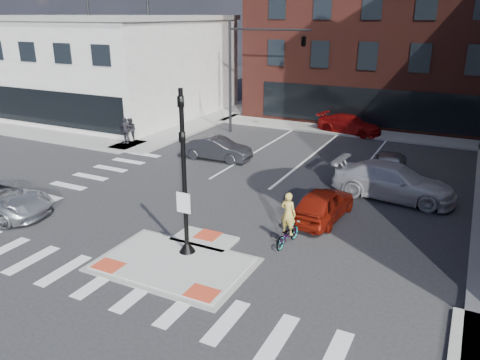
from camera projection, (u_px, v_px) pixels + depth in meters
The scene contains 17 objects.
ground at pixel (181, 259), 16.93m from camera, with size 120.00×120.00×0.00m, color #28282B.
refuge_island at pixel (177, 261), 16.70m from camera, with size 5.40×4.65×0.13m.
sidewalk_nw at pixel (111, 126), 36.88m from camera, with size 23.50×20.50×0.15m.
sidewalk_n at pixel (383, 135), 34.15m from camera, with size 26.00×3.00×0.15m, color gray.
building_nw at pixel (97, 63), 41.65m from camera, with size 20.40×16.40×14.40m.
building_n at pixel (415, 21), 39.97m from camera, with size 24.40×18.40×15.50m.
building_far_left at pixel (376, 42), 60.71m from camera, with size 10.00×12.00×10.00m, color slate.
signal_pole at pixel (185, 195), 16.48m from camera, with size 0.60×0.60×5.98m.
mast_arm_signal at pixel (283, 48), 31.48m from camera, with size 6.10×2.24×8.00m.
red_sedan at pixel (323, 204), 20.00m from camera, with size 1.66×4.13×1.41m, color maroon.
white_pickup at pixel (393, 182), 22.32m from camera, with size 2.32×5.71×1.66m, color silver.
bg_car_dark at pixel (217, 148), 28.32m from camera, with size 1.47×4.22×1.39m, color #26262B.
bg_car_silver at pixel (390, 163), 25.51m from camera, with size 1.69×4.20×1.43m, color #9EA1A5.
bg_car_red at pixel (349, 124), 34.54m from camera, with size 1.93×4.74×1.38m, color #990E0D.
cyclist at pixel (288, 227), 17.78m from camera, with size 0.78×1.73×2.13m.
pedestrian_a at pixel (131, 130), 31.80m from camera, with size 0.78×0.61×1.61m, color black.
pedestrian_b at pixel (125, 130), 31.30m from camera, with size 1.03×0.43×1.75m, color #2B2831.
Camera 1 is at (8.65, -12.44, 8.37)m, focal length 35.00 mm.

